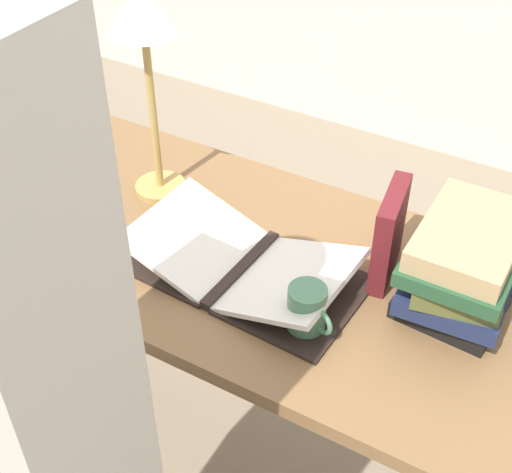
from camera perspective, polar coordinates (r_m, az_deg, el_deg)
ground_plane at (r=2.13m, az=0.88°, el=-17.45°), size 12.00×12.00×0.00m
reading_desk at (r=1.62m, az=1.11°, el=-4.89°), size 1.47×0.64×0.76m
open_book at (r=1.51m, az=-1.18°, el=-2.22°), size 0.53×0.30×0.08m
book_stack_tall at (r=1.44m, az=16.23°, el=-2.30°), size 0.21×0.29×0.20m
book_standing_upright at (r=1.48m, az=10.60°, el=0.14°), size 0.06×0.17×0.21m
reading_lamp at (r=1.57m, az=-8.92°, el=15.83°), size 0.15×0.15×0.51m
coffee_mug at (r=1.37m, az=4.13°, el=-5.87°), size 0.11×0.08×0.10m
person_reader at (r=1.14m, az=-18.30°, el=-16.35°), size 0.36×0.22×1.77m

